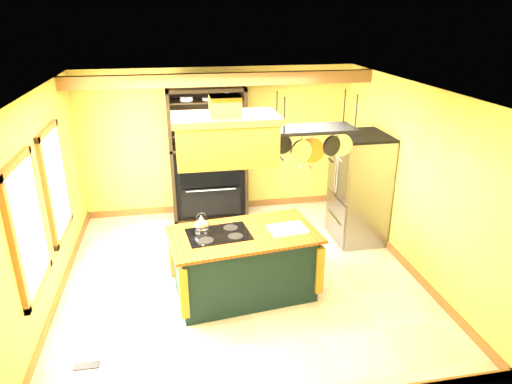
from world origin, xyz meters
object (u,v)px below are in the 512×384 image
object	(u,v)px
refrigerator	(358,191)
hutch	(209,169)
range_hood	(226,136)
kitchen_island	(244,263)
pot_rack	(315,137)

from	to	relation	value
refrigerator	hutch	distance (m)	2.72
range_hood	kitchen_island	bearing A→B (deg)	0.14
range_hood	hutch	world-z (taller)	range_hood
kitchen_island	refrigerator	distance (m)	2.51
range_hood	refrigerator	size ratio (longest dim) A/B	0.71
range_hood	pot_rack	size ratio (longest dim) A/B	1.19
pot_rack	refrigerator	bearing A→B (deg)	46.53
range_hood	refrigerator	world-z (taller)	range_hood
range_hood	pot_rack	bearing A→B (deg)	0.58
kitchen_island	hutch	distance (m)	2.72
range_hood	pot_rack	world-z (taller)	same
range_hood	hutch	size ratio (longest dim) A/B	0.52
pot_rack	hutch	world-z (taller)	pot_rack
hutch	kitchen_island	bearing A→B (deg)	-85.32
kitchen_island	range_hood	bearing A→B (deg)	173.27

